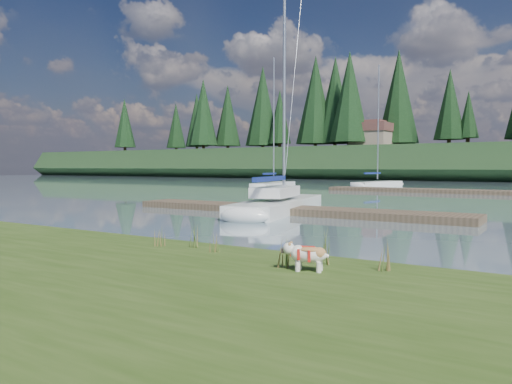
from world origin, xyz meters
The scene contains 20 objects.
ground centered at (0.00, 30.00, 0.00)m, with size 200.00×200.00×0.00m, color gray.
bank centered at (0.00, -6.00, 0.17)m, with size 60.00×9.00×0.35m, color #354B19.
bulldog centered at (2.99, -2.98, 0.64)m, with size 0.79×0.46×0.46m.
sailboat_main centered at (-4.86, 10.13, 0.42)m, with size 4.15×10.24×14.34m.
dock_near centered at (-4.00, 9.00, 0.15)m, with size 16.00×2.00×0.30m, color #4C3D2C.
dock_far centered at (2.00, 30.00, 0.15)m, with size 26.00×2.20×0.30m, color #4C3D2C.
sailboat_bg_0 centered at (-16.96, 30.25, 0.32)m, with size 3.00×8.60×12.19m.
sailboat_bg_1 centered at (-9.49, 38.15, 0.33)m, with size 3.16×8.26×12.07m.
weed_0 centered at (-0.18, -2.12, 0.56)m, with size 0.17×0.14×0.51m.
weed_1 centered at (0.60, -2.38, 0.52)m, with size 0.17×0.14×0.41m.
weed_2 centered at (3.01, -2.32, 0.63)m, with size 0.17×0.14×0.68m.
weed_3 centered at (-0.90, -2.40, 0.58)m, with size 0.17×0.14×0.55m.
weed_4 centered at (2.56, -2.94, 0.57)m, with size 0.17×0.14×0.52m.
weed_5 centered at (4.07, -2.27, 0.60)m, with size 0.17×0.14×0.59m.
mud_lip centered at (0.00, -1.60, 0.07)m, with size 60.00×0.50×0.14m, color #33281C.
conifer_0 centered at (-55.00, 67.00, 12.64)m, with size 5.72×5.72×14.15m.
conifer_1 centered at (-40.00, 71.00, 11.28)m, with size 4.40×4.40×11.30m.
conifer_2 centered at (-25.00, 68.00, 13.54)m, with size 6.60×6.60×16.05m.
conifer_3 centered at (-10.00, 72.00, 11.74)m, with size 4.84×4.84×12.25m.
house_0 centered at (-22.00, 70.00, 7.31)m, with size 6.30×5.30×4.65m.
Camera 1 is at (6.71, -10.41, 2.11)m, focal length 35.00 mm.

